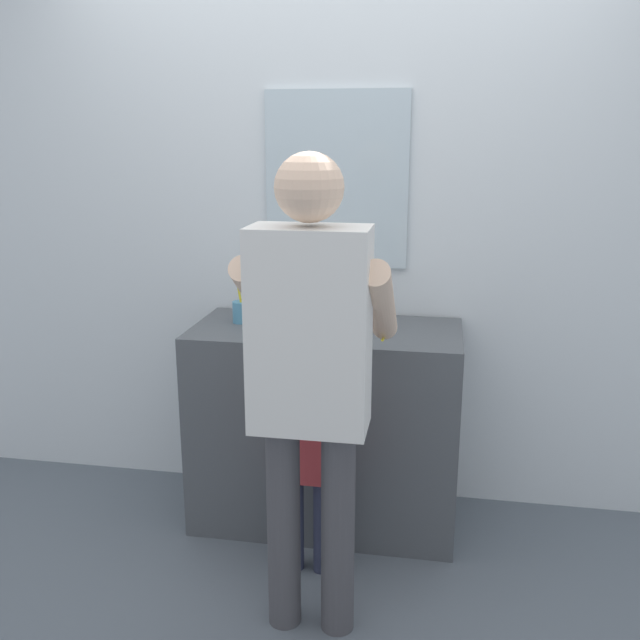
# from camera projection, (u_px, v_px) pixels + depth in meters

# --- Properties ---
(ground_plane) EXTENTS (14.00, 14.00, 0.00)m
(ground_plane) POSITION_uv_depth(u_px,v_px,m) (314.00, 553.00, 2.90)
(ground_plane) COLOR slate
(back_wall) EXTENTS (4.40, 0.10, 2.70)m
(back_wall) POSITION_uv_depth(u_px,v_px,m) (338.00, 212.00, 3.14)
(back_wall) COLOR silver
(back_wall) RESTS_ON ground
(vanity_cabinet) EXTENTS (1.15, 0.54, 0.89)m
(vanity_cabinet) POSITION_uv_depth(u_px,v_px,m) (326.00, 425.00, 3.07)
(vanity_cabinet) COLOR #4C5156
(vanity_cabinet) RESTS_ON ground
(sink_basin) EXTENTS (0.36, 0.36, 0.11)m
(sink_basin) POSITION_uv_depth(u_px,v_px,m) (325.00, 316.00, 2.92)
(sink_basin) COLOR silver
(sink_basin) RESTS_ON vanity_cabinet
(faucet) EXTENTS (0.18, 0.14, 0.18)m
(faucet) POSITION_uv_depth(u_px,v_px,m) (333.00, 299.00, 3.12)
(faucet) COLOR #B7BABF
(faucet) RESTS_ON vanity_cabinet
(toothbrush_cup) EXTENTS (0.07, 0.07, 0.21)m
(toothbrush_cup) POSITION_uv_depth(u_px,v_px,m) (241.00, 311.00, 3.03)
(toothbrush_cup) COLOR #4C8EB2
(toothbrush_cup) RESTS_ON vanity_cabinet
(child_toddler) EXTENTS (0.27, 0.27, 0.87)m
(child_toddler) POSITION_uv_depth(u_px,v_px,m) (309.00, 449.00, 2.67)
(child_toddler) COLOR #2D334C
(child_toddler) RESTS_ON ground
(adult_parent) EXTENTS (0.51, 0.54, 1.65)m
(adult_parent) POSITION_uv_depth(u_px,v_px,m) (311.00, 359.00, 2.25)
(adult_parent) COLOR #47474C
(adult_parent) RESTS_ON ground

